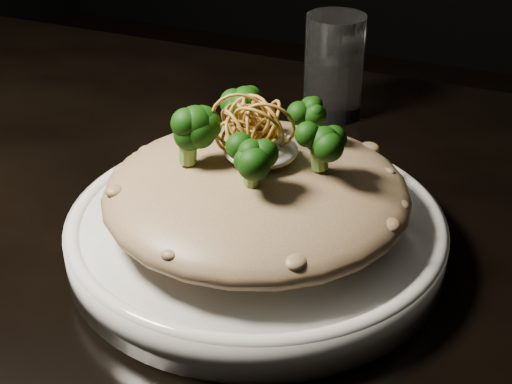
% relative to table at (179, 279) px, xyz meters
% --- Properties ---
extents(table, '(1.10, 0.80, 0.75)m').
position_rel_table_xyz_m(table, '(0.00, 0.00, 0.00)').
color(table, black).
rests_on(table, ground).
extents(plate, '(0.31, 0.31, 0.03)m').
position_rel_table_xyz_m(plate, '(0.09, -0.03, 0.10)').
color(plate, silver).
rests_on(plate, table).
extents(risotto, '(0.24, 0.24, 0.05)m').
position_rel_table_xyz_m(risotto, '(0.10, -0.03, 0.14)').
color(risotto, brown).
rests_on(risotto, plate).
extents(broccoli, '(0.14, 0.14, 0.05)m').
position_rel_table_xyz_m(broccoli, '(0.10, -0.02, 0.19)').
color(broccoli, black).
rests_on(broccoli, risotto).
extents(cheese, '(0.06, 0.06, 0.02)m').
position_rel_table_xyz_m(cheese, '(0.10, -0.03, 0.18)').
color(cheese, silver).
rests_on(cheese, risotto).
extents(shallots, '(0.05, 0.05, 0.03)m').
position_rel_table_xyz_m(shallots, '(0.09, -0.03, 0.20)').
color(shallots, brown).
rests_on(shallots, cheese).
extents(drinking_glass, '(0.09, 0.09, 0.12)m').
position_rel_table_xyz_m(drinking_glass, '(0.07, 0.25, 0.14)').
color(drinking_glass, silver).
rests_on(drinking_glass, table).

